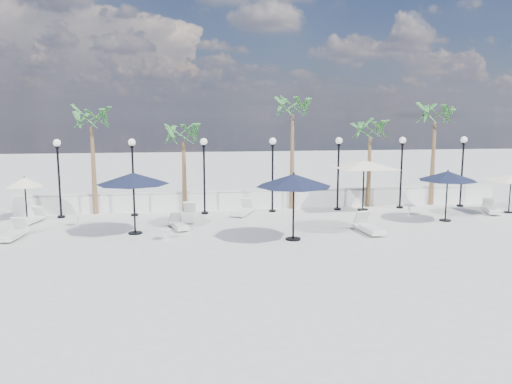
{
  "coord_description": "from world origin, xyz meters",
  "views": [
    {
      "loc": [
        -4.58,
        -18.56,
        4.96
      ],
      "look_at": [
        -1.28,
        3.66,
        1.5
      ],
      "focal_mm": 35.0,
      "sensor_mm": 36.0,
      "label": 1
    }
  ],
  "objects": [
    {
      "name": "lounger_1",
      "position": [
        -11.57,
        5.42,
        0.21
      ],
      "size": [
        0.9,
        1.76,
        0.63
      ],
      "rotation": [
        0.0,
        0.0,
        -0.22
      ],
      "color": "silver",
      "rests_on": "ground"
    },
    {
      "name": "side_table_0",
      "position": [
        -9.32,
        4.54,
        0.3
      ],
      "size": [
        0.5,
        0.5,
        0.49
      ],
      "color": "silver",
      "rests_on": "ground"
    },
    {
      "name": "parasol_navy_left",
      "position": [
        -6.62,
        2.57,
        2.35
      ],
      "size": [
        3.02,
        3.02,
        2.66
      ],
      "color": "black",
      "rests_on": "ground"
    },
    {
      "name": "parasol_cream_sq_a",
      "position": [
        4.79,
        6.2,
        2.64
      ],
      "size": [
        5.8,
        5.8,
        2.85
      ],
      "color": "black",
      "rests_on": "ground"
    },
    {
      "name": "balustrade",
      "position": [
        0.0,
        7.5,
        0.47
      ],
      "size": [
        26.0,
        0.3,
        1.01
      ],
      "color": "silver",
      "rests_on": "ground"
    },
    {
      "name": "parasol_cream_small",
      "position": [
        -12.0,
        6.2,
        1.8
      ],
      "size": [
        1.72,
        1.72,
        2.11
      ],
      "color": "black",
      "rests_on": "ground"
    },
    {
      "name": "parasol_navy_mid",
      "position": [
        -0.23,
        0.56,
        2.4
      ],
      "size": [
        3.05,
        3.05,
        2.73
      ],
      "color": "black",
      "rests_on": "ground"
    },
    {
      "name": "lounger_0",
      "position": [
        -11.43,
        2.34,
        0.23
      ],
      "size": [
        0.78,
        1.91,
        0.7
      ],
      "rotation": [
        0.0,
        0.0,
        -0.1
      ],
      "color": "silver",
      "rests_on": "ground"
    },
    {
      "name": "lamppost_5",
      "position": [
        7.0,
        6.5,
        2.49
      ],
      "size": [
        0.36,
        0.36,
        3.84
      ],
      "color": "black",
      "rests_on": "ground"
    },
    {
      "name": "palm_2",
      "position": [
        1.2,
        7.3,
        5.12
      ],
      "size": [
        2.6,
        2.6,
        6.1
      ],
      "color": "brown",
      "rests_on": "ground"
    },
    {
      "name": "palm_4",
      "position": [
        9.2,
        7.3,
        4.73
      ],
      "size": [
        2.6,
        2.6,
        5.7
      ],
      "color": "brown",
      "rests_on": "ground"
    },
    {
      "name": "parasol_navy_right",
      "position": [
        7.72,
        3.06,
        2.14
      ],
      "size": [
        2.71,
        2.71,
        2.43
      ],
      "color": "black",
      "rests_on": "ground"
    },
    {
      "name": "side_table_2",
      "position": [
        6.53,
        4.4,
        0.33
      ],
      "size": [
        0.57,
        0.57,
        0.55
      ],
      "color": "silver",
      "rests_on": "ground"
    },
    {
      "name": "lamppost_4",
      "position": [
        3.5,
        6.5,
        2.49
      ],
      "size": [
        0.36,
        0.36,
        3.84
      ],
      "color": "black",
      "rests_on": "ground"
    },
    {
      "name": "palm_1",
      "position": [
        -4.5,
        7.3,
        3.75
      ],
      "size": [
        2.6,
        2.6,
        4.7
      ],
      "color": "brown",
      "rests_on": "ground"
    },
    {
      "name": "lamppost_1",
      "position": [
        -7.0,
        6.5,
        2.49
      ],
      "size": [
        0.36,
        0.36,
        3.84
      ],
      "color": "black",
      "rests_on": "ground"
    },
    {
      "name": "lamppost_6",
      "position": [
        10.5,
        6.5,
        2.49
      ],
      "size": [
        0.36,
        0.36,
        3.84
      ],
      "color": "black",
      "rests_on": "ground"
    },
    {
      "name": "ground",
      "position": [
        0.0,
        0.0,
        0.0
      ],
      "size": [
        100.0,
        100.0,
        0.0
      ],
      "primitive_type": "plane",
      "color": "#ACACA6",
      "rests_on": "ground"
    },
    {
      "name": "side_table_1",
      "position": [
        -5.32,
        1.34,
        0.27
      ],
      "size": [
        0.45,
        0.45,
        0.44
      ],
      "color": "silver",
      "rests_on": "ground"
    },
    {
      "name": "palm_0",
      "position": [
        -9.0,
        7.3,
        4.53
      ],
      "size": [
        2.6,
        2.6,
        5.5
      ],
      "color": "brown",
      "rests_on": "ground"
    },
    {
      "name": "lamppost_3",
      "position": [
        0.0,
        6.5,
        2.49
      ],
      "size": [
        0.36,
        0.36,
        3.84
      ],
      "color": "black",
      "rests_on": "ground"
    },
    {
      "name": "lounger_2",
      "position": [
        -1.62,
        5.86,
        0.23
      ],
      "size": [
        1.26,
        1.93,
        0.69
      ],
      "rotation": [
        0.0,
        0.0,
        -0.4
      ],
      "color": "silver",
      "rests_on": "ground"
    },
    {
      "name": "lounger_3",
      "position": [
        -4.78,
        3.17,
        0.2
      ],
      "size": [
        0.94,
        1.7,
        0.61
      ],
      "rotation": [
        0.0,
        0.0,
        0.28
      ],
      "color": "silver",
      "rests_on": "ground"
    },
    {
      "name": "lamppost_2",
      "position": [
        -3.5,
        6.5,
        2.49
      ],
      "size": [
        0.36,
        0.36,
        3.84
      ],
      "color": "black",
      "rests_on": "ground"
    },
    {
      "name": "palm_3",
      "position": [
        5.5,
        7.3,
        3.95
      ],
      "size": [
        2.6,
        2.6,
        4.9
      ],
      "color": "brown",
      "rests_on": "ground"
    },
    {
      "name": "parasol_cream_sq_b",
      "position": [
        12.0,
        4.46,
        1.94
      ],
      "size": [
        4.2,
        4.2,
        2.1
      ],
      "color": "black",
      "rests_on": "ground"
    },
    {
      "name": "lounger_5",
      "position": [
        3.23,
        1.23,
        0.25
      ],
      "size": [
        0.82,
        2.04,
        0.74
      ],
      "rotation": [
        0.0,
        0.0,
        0.09
      ],
      "color": "silver",
      "rests_on": "ground"
    },
    {
      "name": "lounger_4",
      "position": [
        -4.33,
        4.87,
        0.24
      ],
      "size": [
        0.78,
        1.98,
        0.72
      ],
      "rotation": [
        0.0,
        0.0,
        -0.08
      ],
      "color": "silver",
      "rests_on": "ground"
    },
    {
      "name": "lounger_6",
      "position": [
        10.99,
        4.43,
        0.22
      ],
      "size": [
        1.08,
        1.8,
        0.64
      ],
      "rotation": [
        0.0,
        0.0,
        -0.34
      ],
      "color": "silver",
      "rests_on": "ground"
    },
    {
      "name": "lamppost_0",
      "position": [
        -10.5,
        6.5,
        2.49
      ],
      "size": [
        0.36,
        0.36,
        3.84
      ],
      "color": "black",
      "rests_on": "ground"
    }
  ]
}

